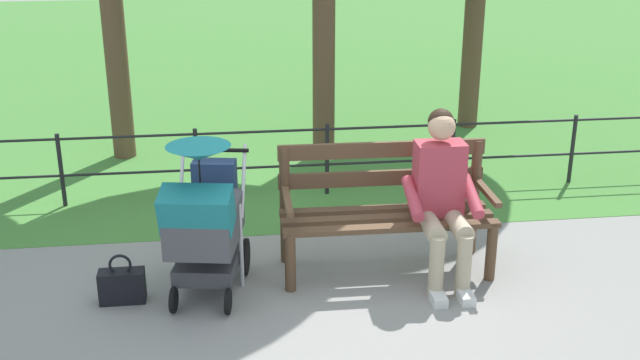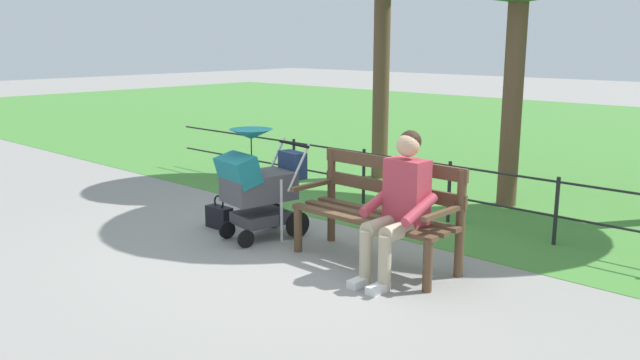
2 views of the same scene
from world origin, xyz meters
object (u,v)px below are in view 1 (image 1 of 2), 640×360
stroller (205,218)px  handbag (122,285)px  park_bench (385,203)px  person_on_bench (442,193)px

stroller → handbag: size_ratio=3.11×
park_bench → person_on_bench: 0.46m
stroller → handbag: bearing=4.2°
park_bench → person_on_bench: size_ratio=1.26×
handbag → person_on_bench: bearing=-177.7°
park_bench → stroller: size_ratio=1.40×
person_on_bench → stroller: size_ratio=1.11×
person_on_bench → stroller: person_on_bench is taller
stroller → handbag: (0.60, 0.04, -0.47)m
park_bench → handbag: (1.95, 0.32, -0.40)m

